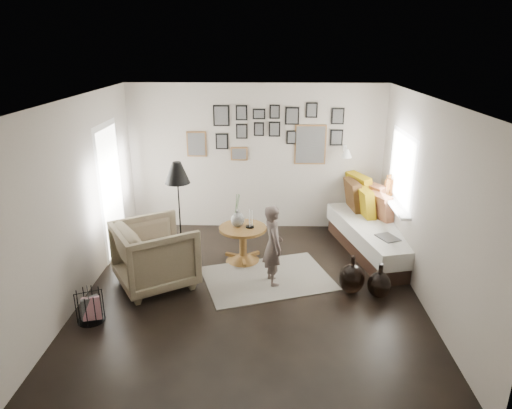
{
  "coord_description": "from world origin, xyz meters",
  "views": [
    {
      "loc": [
        0.21,
        -5.51,
        3.24
      ],
      "look_at": [
        0.05,
        0.5,
        1.1
      ],
      "focal_mm": 32.0,
      "sensor_mm": 36.0,
      "label": 1
    }
  ],
  "objects_px": {
    "vase": "(238,217)",
    "daybed": "(377,231)",
    "armchair": "(155,254)",
    "magazine_basket": "(90,306)",
    "floor_lamp": "(177,177)",
    "child": "(273,245)",
    "demijohn_small": "(379,285)",
    "pedestal_table": "(243,245)",
    "demijohn_large": "(352,278)"
  },
  "relations": [
    {
      "from": "pedestal_table",
      "to": "child",
      "type": "relative_size",
      "value": 0.62
    },
    {
      "from": "daybed",
      "to": "pedestal_table",
      "type": "bearing_deg",
      "value": 178.96
    },
    {
      "from": "armchair",
      "to": "floor_lamp",
      "type": "relative_size",
      "value": 0.63
    },
    {
      "from": "vase",
      "to": "armchair",
      "type": "height_order",
      "value": "vase"
    },
    {
      "from": "floor_lamp",
      "to": "demijohn_small",
      "type": "distance_m",
      "value": 3.23
    },
    {
      "from": "vase",
      "to": "magazine_basket",
      "type": "height_order",
      "value": "vase"
    },
    {
      "from": "demijohn_large",
      "to": "pedestal_table",
      "type": "bearing_deg",
      "value": 149.49
    },
    {
      "from": "armchair",
      "to": "daybed",
      "type": "bearing_deg",
      "value": -101.78
    },
    {
      "from": "vase",
      "to": "demijohn_small",
      "type": "bearing_deg",
      "value": -27.99
    },
    {
      "from": "pedestal_table",
      "to": "daybed",
      "type": "distance_m",
      "value": 2.22
    },
    {
      "from": "floor_lamp",
      "to": "magazine_basket",
      "type": "distance_m",
      "value": 2.19
    },
    {
      "from": "floor_lamp",
      "to": "demijohn_large",
      "type": "xyz_separation_m",
      "value": [
        2.49,
        -0.88,
        -1.17
      ]
    },
    {
      "from": "vase",
      "to": "child",
      "type": "relative_size",
      "value": 0.45
    },
    {
      "from": "pedestal_table",
      "to": "vase",
      "type": "relative_size",
      "value": 1.4
    },
    {
      "from": "vase",
      "to": "demijohn_large",
      "type": "bearing_deg",
      "value": -29.79
    },
    {
      "from": "child",
      "to": "demijohn_small",
      "type": "bearing_deg",
      "value": -119.59
    },
    {
      "from": "magazine_basket",
      "to": "floor_lamp",
      "type": "bearing_deg",
      "value": 63.23
    },
    {
      "from": "floor_lamp",
      "to": "child",
      "type": "height_order",
      "value": "floor_lamp"
    },
    {
      "from": "pedestal_table",
      "to": "child",
      "type": "height_order",
      "value": "child"
    },
    {
      "from": "pedestal_table",
      "to": "demijohn_small",
      "type": "xyz_separation_m",
      "value": [
        1.88,
        -1.02,
        -0.08
      ]
    },
    {
      "from": "vase",
      "to": "demijohn_large",
      "type": "distance_m",
      "value": 1.93
    },
    {
      "from": "armchair",
      "to": "child",
      "type": "distance_m",
      "value": 1.64
    },
    {
      "from": "floor_lamp",
      "to": "daybed",
      "type": "bearing_deg",
      "value": 8.95
    },
    {
      "from": "demijohn_small",
      "to": "pedestal_table",
      "type": "bearing_deg",
      "value": 151.48
    },
    {
      "from": "floor_lamp",
      "to": "magazine_basket",
      "type": "xyz_separation_m",
      "value": [
        -0.83,
        -1.65,
        -1.18
      ]
    },
    {
      "from": "pedestal_table",
      "to": "floor_lamp",
      "type": "distance_m",
      "value": 1.47
    },
    {
      "from": "magazine_basket",
      "to": "demijohn_small",
      "type": "height_order",
      "value": "demijohn_small"
    },
    {
      "from": "pedestal_table",
      "to": "daybed",
      "type": "relative_size",
      "value": 0.31
    },
    {
      "from": "pedestal_table",
      "to": "magazine_basket",
      "type": "bearing_deg",
      "value": -136.89
    },
    {
      "from": "armchair",
      "to": "magazine_basket",
      "type": "relative_size",
      "value": 2.41
    },
    {
      "from": "magazine_basket",
      "to": "demijohn_large",
      "type": "bearing_deg",
      "value": 13.09
    },
    {
      "from": "demijohn_small",
      "to": "vase",
      "type": "bearing_deg",
      "value": 152.01
    },
    {
      "from": "floor_lamp",
      "to": "demijohn_small",
      "type": "xyz_separation_m",
      "value": [
        2.84,
        -1.0,
        -1.19
      ]
    },
    {
      "from": "daybed",
      "to": "child",
      "type": "relative_size",
      "value": 2.03
    },
    {
      "from": "magazine_basket",
      "to": "child",
      "type": "bearing_deg",
      "value": 24.04
    },
    {
      "from": "vase",
      "to": "daybed",
      "type": "bearing_deg",
      "value": 11.24
    },
    {
      "from": "daybed",
      "to": "demijohn_small",
      "type": "height_order",
      "value": "daybed"
    },
    {
      "from": "daybed",
      "to": "child",
      "type": "xyz_separation_m",
      "value": [
        -1.71,
        -1.14,
        0.24
      ]
    },
    {
      "from": "vase",
      "to": "demijohn_large",
      "type": "relative_size",
      "value": 0.97
    },
    {
      "from": "armchair",
      "to": "demijohn_small",
      "type": "height_order",
      "value": "armchair"
    },
    {
      "from": "pedestal_table",
      "to": "floor_lamp",
      "type": "relative_size",
      "value": 0.46
    },
    {
      "from": "armchair",
      "to": "demijohn_small",
      "type": "distance_m",
      "value": 3.08
    },
    {
      "from": "armchair",
      "to": "pedestal_table",
      "type": "bearing_deg",
      "value": -89.21
    },
    {
      "from": "armchair",
      "to": "magazine_basket",
      "type": "xyz_separation_m",
      "value": [
        -0.61,
        -0.92,
        -0.27
      ]
    },
    {
      "from": "armchair",
      "to": "demijohn_small",
      "type": "relative_size",
      "value": 2.07
    },
    {
      "from": "vase",
      "to": "demijohn_large",
      "type": "xyz_separation_m",
      "value": [
        1.61,
        -0.92,
        -0.52
      ]
    },
    {
      "from": "daybed",
      "to": "floor_lamp",
      "type": "relative_size",
      "value": 1.49
    },
    {
      "from": "magazine_basket",
      "to": "demijohn_large",
      "type": "relative_size",
      "value": 0.78
    },
    {
      "from": "armchair",
      "to": "child",
      "type": "xyz_separation_m",
      "value": [
        1.64,
        0.08,
        0.12
      ]
    },
    {
      "from": "armchair",
      "to": "child",
      "type": "relative_size",
      "value": 0.87
    }
  ]
}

